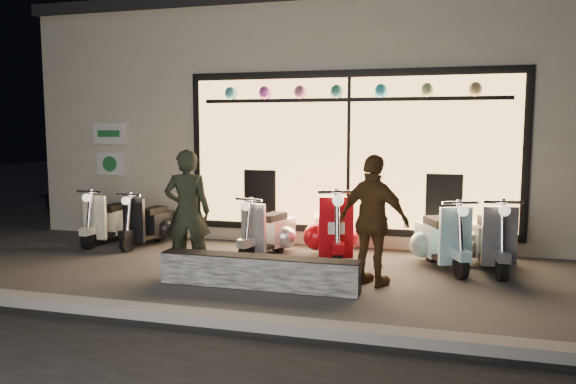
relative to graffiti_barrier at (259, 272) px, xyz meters
name	(u,v)px	position (x,y,z in m)	size (l,w,h in m)	color
ground	(265,274)	(-0.13, 0.65, -0.20)	(40.00, 40.00, 0.00)	#383533
kerb	(203,318)	(-0.13, -1.35, -0.14)	(40.00, 0.25, 0.12)	slate
shop_building	(336,121)	(-0.13, 5.63, 1.90)	(10.20, 6.23, 4.20)	beige
graffiti_barrier	(259,272)	(0.00, 0.00, 0.00)	(2.50, 0.28, 0.40)	black
scooter_silver	(271,231)	(-0.40, 1.78, 0.16)	(0.63, 1.27, 0.90)	black
scooter_red	(332,231)	(0.57, 1.71, 0.23)	(0.77, 1.50, 1.07)	black
scooter_black	(152,223)	(-2.56, 1.97, 0.15)	(0.50, 1.24, 0.88)	black
scooter_cream	(113,221)	(-3.33, 1.99, 0.17)	(0.43, 1.27, 0.91)	black
scooter_blue	(440,239)	(2.12, 1.73, 0.19)	(0.79, 1.33, 0.97)	black
scooter_grey	(491,240)	(2.82, 1.84, 0.20)	(0.56, 1.39, 0.99)	black
man	(188,212)	(-1.15, 0.44, 0.64)	(0.61, 0.40, 1.68)	black
woman	(374,221)	(1.34, 0.50, 0.62)	(0.96, 0.40, 1.64)	#56371B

